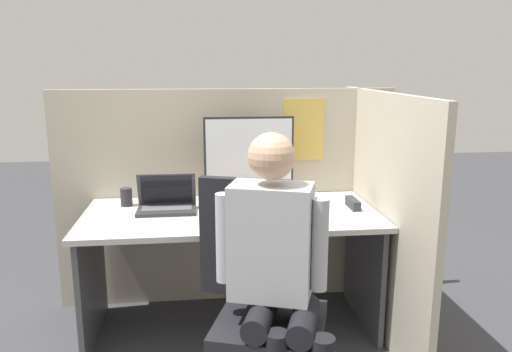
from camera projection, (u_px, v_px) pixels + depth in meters
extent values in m
cube|color=#B7AD99|center=(227.00, 197.00, 3.24)|extent=(2.16, 0.04, 1.39)
cube|color=gold|center=(304.00, 130.00, 3.17)|extent=(0.26, 0.01, 0.39)
cube|color=#B7AD99|center=(381.00, 215.00, 2.86)|extent=(0.04, 1.43, 1.39)
cube|color=#B7B7B2|center=(231.00, 215.00, 2.84)|extent=(1.66, 0.77, 0.03)
cube|color=#4C4C51|center=(92.00, 280.00, 2.82)|extent=(0.03, 0.66, 0.69)
cube|color=#4C4C51|center=(364.00, 267.00, 3.00)|extent=(0.03, 0.66, 0.69)
cube|color=orange|center=(249.00, 197.00, 3.02)|extent=(0.36, 0.26, 0.07)
cylinder|color=#232328|center=(249.00, 191.00, 3.01)|extent=(0.17, 0.17, 0.01)
cylinder|color=#232328|center=(249.00, 186.00, 3.00)|extent=(0.04, 0.04, 0.06)
cube|color=#232328|center=(249.00, 150.00, 2.96)|extent=(0.53, 0.02, 0.40)
cube|color=silver|center=(249.00, 150.00, 2.95)|extent=(0.51, 0.00, 0.37)
cube|color=#2D2D33|center=(167.00, 210.00, 2.83)|extent=(0.33, 0.20, 0.02)
cube|color=#5B5B60|center=(167.00, 208.00, 2.84)|extent=(0.28, 0.11, 0.00)
cube|color=#2D2D33|center=(167.00, 189.00, 2.88)|extent=(0.33, 0.07, 0.19)
cube|color=black|center=(167.00, 189.00, 2.87)|extent=(0.29, 0.05, 0.17)
ellipsoid|color=gray|center=(210.00, 214.00, 2.75)|extent=(0.07, 0.05, 0.03)
cube|color=#2D2D33|center=(353.00, 203.00, 2.91)|extent=(0.04, 0.17, 0.05)
cone|color=orange|center=(243.00, 218.00, 2.64)|extent=(0.04, 0.10, 0.04)
cylinder|color=green|center=(242.00, 215.00, 2.70)|extent=(0.02, 0.02, 0.02)
cube|color=black|center=(270.00, 326.00, 2.18)|extent=(0.58, 0.58, 0.07)
cube|color=black|center=(246.00, 238.00, 2.34)|extent=(0.43, 0.19, 0.57)
cylinder|color=black|center=(261.00, 316.00, 2.08)|extent=(0.20, 0.31, 0.11)
cylinder|color=black|center=(304.00, 321.00, 2.05)|extent=(0.20, 0.31, 0.11)
cube|color=#B2B2B7|center=(271.00, 241.00, 2.10)|extent=(0.39, 0.30, 0.49)
sphere|color=#D8A884|center=(271.00, 156.00, 2.02)|extent=(0.20, 0.20, 0.20)
cylinder|color=#B2B2B7|center=(224.00, 238.00, 2.14)|extent=(0.07, 0.07, 0.39)
cylinder|color=#B2B2B7|center=(320.00, 245.00, 2.05)|extent=(0.07, 0.07, 0.39)
cylinder|color=#28282D|center=(126.00, 197.00, 2.95)|extent=(0.07, 0.07, 0.11)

